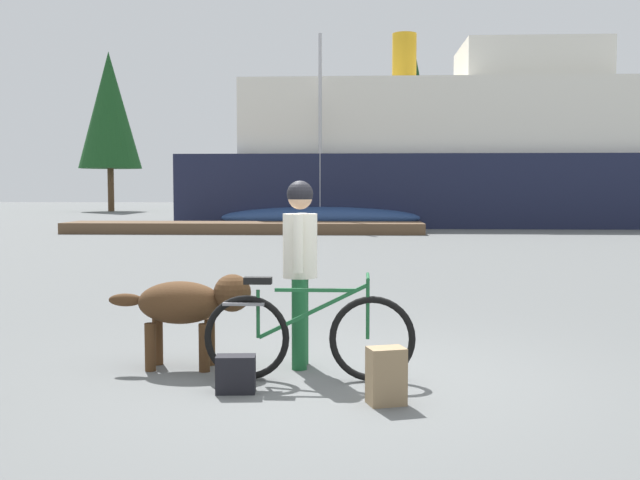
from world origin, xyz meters
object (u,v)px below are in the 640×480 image
Objects in this scene: dog at (189,304)px; handbag_pannier at (236,374)px; bicycle at (308,335)px; person_cyclist at (300,255)px; ferry_boat at (473,158)px; backpack at (386,376)px; sailboat_moored at (320,217)px.

handbag_pannier is (0.56, -0.81, -0.45)m from dog.
bicycle is 1.38× the size of dog.
person_cyclist reaches higher than dog.
bicycle is at bearing -101.15° from ferry_boat.
person_cyclist is 1.12m from dog.
bicycle is 0.96m from backpack.
sailboat_moored is at bearing 94.18° from backpack.
handbag_pannier is 24.76m from sailboat_moored.
dog is (-1.12, 0.40, 0.20)m from bicycle.
sailboat_moored reaches higher than handbag_pannier.
ferry_boat reaches higher than sailboat_moored.
bicycle is 1.21m from dog.
bicycle reaches higher than backpack.
person_cyclist is at bearing 122.50° from backpack.
dog is at bearing -103.49° from ferry_boat.
dog is at bearing -173.61° from person_cyclist.
person_cyclist is at bearing -101.55° from ferry_boat.
handbag_pannier is at bearing 167.64° from backpack.
backpack is 29.75m from ferry_boat.
person_cyclist is at bearing 101.55° from bicycle.
sailboat_moored is (-1.17, 24.34, 0.08)m from bicycle.
person_cyclist is at bearing 6.39° from dog.
backpack is (0.76, -1.20, -0.83)m from person_cyclist.
backpack is 1.39× the size of handbag_pannier.
dog reaches higher than backpack.
sailboat_moored reaches higher than bicycle.
bicycle is 4.14× the size of backpack.
dog is 23.94m from sailboat_moored.
dog is at bearing 160.32° from bicycle.
person_cyclist is 0.07× the size of ferry_boat.
bicycle is 5.73× the size of handbag_pannier.
handbag_pannier is at bearing -116.11° from person_cyclist.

